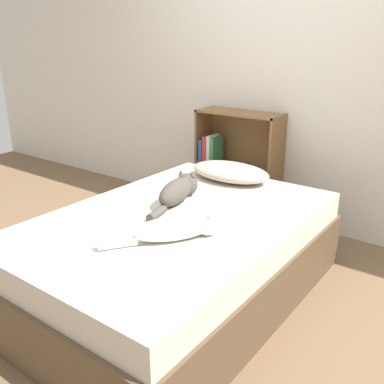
# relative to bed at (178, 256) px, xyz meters

# --- Properties ---
(ground_plane) EXTENTS (8.00, 8.00, 0.00)m
(ground_plane) POSITION_rel_bed_xyz_m (0.00, 0.00, -0.25)
(ground_plane) COLOR brown
(wall_back) EXTENTS (8.00, 0.06, 2.50)m
(wall_back) POSITION_rel_bed_xyz_m (0.00, 1.42, 1.00)
(wall_back) COLOR silver
(wall_back) RESTS_ON ground_plane
(bed) EXTENTS (1.27, 1.89, 0.51)m
(bed) POSITION_rel_bed_xyz_m (0.00, 0.00, 0.00)
(bed) COLOR brown
(bed) RESTS_ON ground_plane
(pillow) EXTENTS (0.59, 0.35, 0.11)m
(pillow) POSITION_rel_bed_xyz_m (-0.11, 0.74, 0.32)
(pillow) COLOR #B29E8E
(pillow) RESTS_ON bed
(cat_light) EXTENTS (0.41, 0.53, 0.15)m
(cat_light) POSITION_rel_bed_xyz_m (0.19, -0.23, 0.32)
(cat_light) COLOR white
(cat_light) RESTS_ON bed
(cat_dark) EXTENTS (0.21, 0.54, 0.16)m
(cat_dark) POSITION_rel_bed_xyz_m (-0.14, 0.19, 0.33)
(cat_dark) COLOR #47423D
(cat_dark) RESTS_ON bed
(bookshelf) EXTENTS (0.71, 0.26, 0.90)m
(bookshelf) POSITION_rel_bed_xyz_m (-0.38, 1.29, 0.21)
(bookshelf) COLOR brown
(bookshelf) RESTS_ON ground_plane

